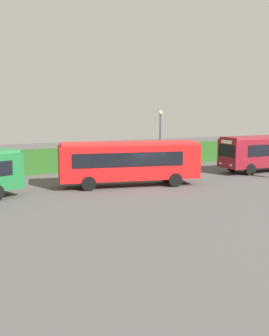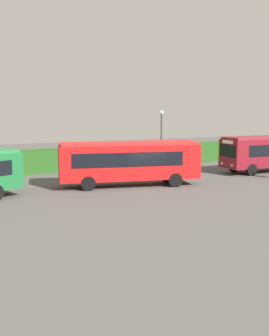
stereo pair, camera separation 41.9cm
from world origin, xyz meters
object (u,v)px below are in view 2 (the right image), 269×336
Objects in this scene: lamppost at (161,133)px; person_center at (235,161)px; bus_red at (130,161)px; bus_maroon at (267,151)px.

person_center is at bearing -22.09° from lamppost.
person_center is at bearing 26.08° from bus_red.
person_center is (11.97, 2.45, -0.97)m from bus_red.
lamppost reaches higher than person_center.
bus_maroon is at bearing -28.83° from lamppost.
bus_maroon is at bearing 16.56° from bus_red.
bus_red is 13.87m from bus_maroon.
bus_red is at bearing -129.43° from person_center.
bus_red reaches higher than bus_maroon.
bus_red reaches higher than person_center.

